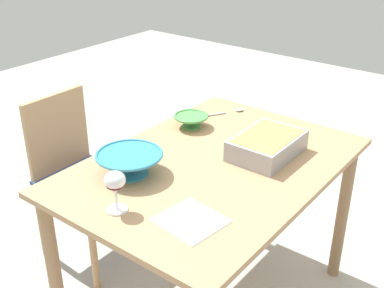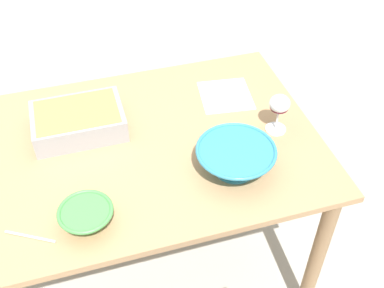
% 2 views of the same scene
% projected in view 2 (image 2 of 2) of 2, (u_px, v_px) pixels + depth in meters
% --- Properties ---
extents(ground_plane, '(8.00, 8.00, 0.00)m').
position_uv_depth(ground_plane, '(154.00, 265.00, 2.22)').
color(ground_plane, '#B2ADA3').
extents(dining_table, '(1.25, 0.88, 0.77)m').
position_uv_depth(dining_table, '(144.00, 167.00, 1.77)').
color(dining_table, tan).
rests_on(dining_table, ground_plane).
extents(wine_glass, '(0.07, 0.07, 0.15)m').
position_uv_depth(wine_glass, '(279.00, 106.00, 1.68)').
color(wine_glass, white).
rests_on(wine_glass, dining_table).
extents(casserole_dish, '(0.32, 0.22, 0.09)m').
position_uv_depth(casserole_dish, '(78.00, 120.00, 1.71)').
color(casserole_dish, '#99999E').
rests_on(casserole_dish, dining_table).
extents(mixing_bowl, '(0.27, 0.27, 0.09)m').
position_uv_depth(mixing_bowl, '(236.00, 158.00, 1.57)').
color(mixing_bowl, teal).
rests_on(mixing_bowl, dining_table).
extents(small_bowl, '(0.17, 0.17, 0.06)m').
position_uv_depth(small_bowl, '(86.00, 216.00, 1.42)').
color(small_bowl, '#4C994C').
rests_on(small_bowl, dining_table).
extents(napkin, '(0.22, 0.23, 0.00)m').
position_uv_depth(napkin, '(226.00, 95.00, 1.89)').
color(napkin, white).
rests_on(napkin, dining_table).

